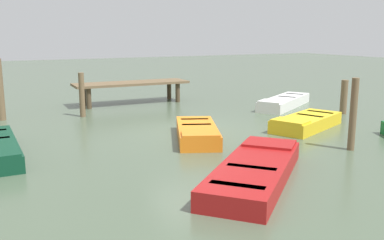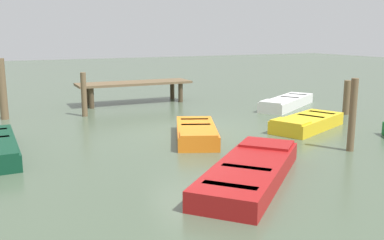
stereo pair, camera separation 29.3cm
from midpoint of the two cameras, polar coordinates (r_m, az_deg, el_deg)
ground_plane at (r=13.72m, az=-0.61°, el=-1.43°), size 80.00×80.00×0.00m
dock_segment at (r=19.07m, az=-8.46°, el=4.61°), size 5.01×1.49×0.95m
rowboat_white at (r=18.44m, az=11.65°, el=2.36°), size 3.73×2.83×0.46m
rowboat_orange at (r=12.57m, az=0.02°, el=-1.62°), size 2.18×3.16×0.46m
rowboat_yellow at (r=14.45m, az=14.34°, el=-0.25°), size 3.22×2.28×0.46m
rowboat_red at (r=9.22m, az=7.45°, el=-6.64°), size 3.92×3.72×0.46m
mooring_piling_center at (r=17.44m, az=19.03°, el=2.90°), size 0.26×0.26×1.30m
mooring_piling_near_left at (r=12.01m, az=19.92°, el=0.70°), size 0.19×0.19×1.93m
mooring_piling_near_right at (r=16.41m, az=-14.87°, el=3.23°), size 0.20×0.20×1.64m
mooring_piling_mid_right at (r=16.74m, az=-24.60°, el=3.67°), size 0.28×0.28×2.18m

